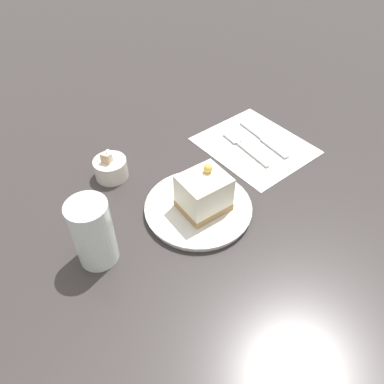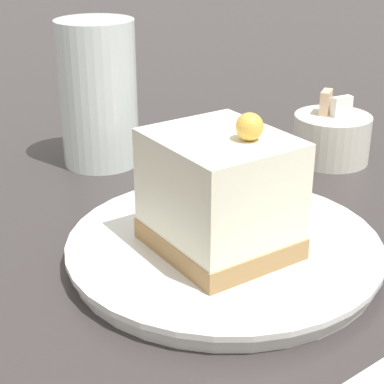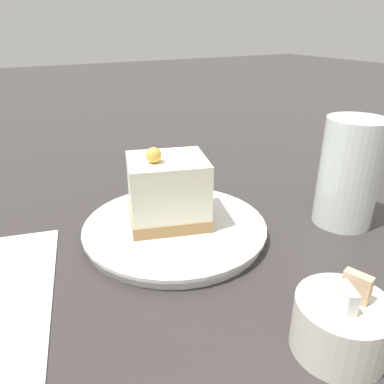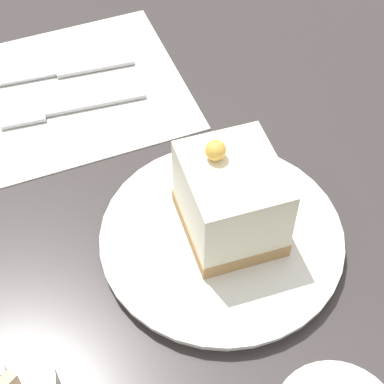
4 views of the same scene
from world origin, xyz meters
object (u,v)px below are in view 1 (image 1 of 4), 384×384
Objects in this scene: knife at (268,143)px; sugar_bowl at (111,168)px; cake_slice at (204,193)px; fork at (242,146)px; plate at (198,208)px; drinking_glass at (93,233)px.

sugar_bowl is (-0.31, 0.22, 0.02)m from knife.
knife is at bearing -34.81° from sugar_bowl.
cake_slice is 0.28m from knife.
fork is 0.07m from knife.
cake_slice is 1.51× the size of sugar_bowl.
plate is at bearing -151.34° from fork.
fork and knife have the same top height.
plate is 1.42× the size of fork.
drinking_glass is (-0.47, 0.08, 0.06)m from knife.
drinking_glass is at bearing 159.48° from plate.
drinking_glass reaches higher than plate.
cake_slice reaches higher than sugar_bowl.
fork is at bearing -33.46° from sugar_bowl.
fork is 0.31m from sugar_bowl.
fork is at bearing 157.41° from knife.
drinking_glass reaches higher than sugar_bowl.
plate is at bearing -161.90° from knife.
plate is 1.98× the size of cake_slice.
drinking_glass reaches higher than knife.
sugar_bowl reaches higher than fork.
knife is 0.48m from drinking_glass.
cake_slice reaches higher than fork.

